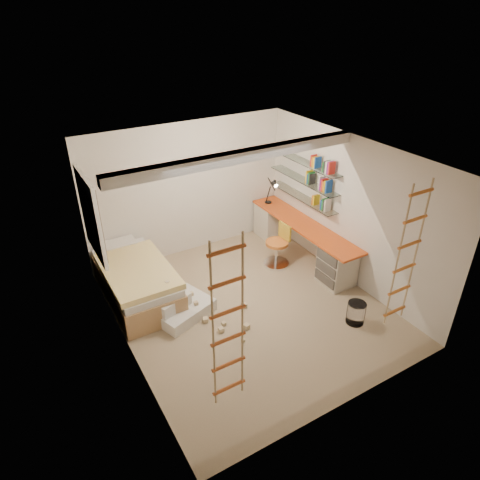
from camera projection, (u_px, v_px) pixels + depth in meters
floor at (249, 308)px, 7.10m from camera, size 4.50×4.50×0.00m
ceiling_beam at (240, 156)px, 6.08m from camera, size 4.00×0.18×0.16m
window_frame at (91, 216)px, 6.59m from camera, size 0.06×1.15×1.35m
window_blind at (93, 216)px, 6.61m from camera, size 0.02×1.00×1.20m
rope_ladder_left at (228, 326)px, 4.44m from camera, size 0.41×0.04×2.13m
rope_ladder_right at (407, 256)px, 5.63m from camera, size 0.41×0.04×2.13m
waste_bin at (356, 313)px, 6.70m from camera, size 0.29×0.29×0.36m
desk at (301, 239)px, 8.30m from camera, size 0.56×2.80×0.75m
shelves at (303, 180)px, 8.03m from camera, size 0.25×1.80×0.71m
bed at (137, 281)px, 7.20m from camera, size 1.02×2.00×0.69m
task_lamp at (273, 188)px, 8.64m from camera, size 0.14×0.36×0.57m
swivel_chair at (278, 251)px, 8.11m from camera, size 0.52×0.52×0.83m
play_platform at (178, 307)px, 6.87m from camera, size 1.11×0.98×0.41m
toy_blocks at (203, 309)px, 6.70m from camera, size 1.26×1.25×0.68m
books at (304, 173)px, 7.95m from camera, size 0.14×0.70×0.92m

